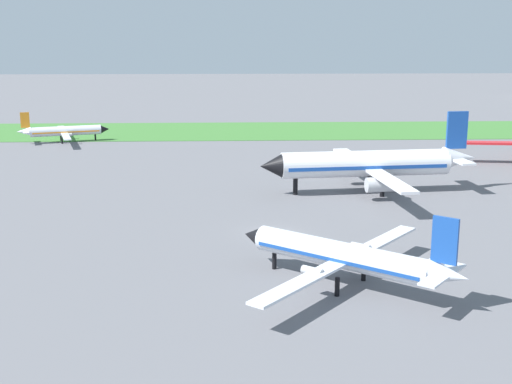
# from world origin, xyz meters

# --- Properties ---
(ground_plane) EXTENTS (600.00, 600.00, 0.00)m
(ground_plane) POSITION_xyz_m (0.00, 0.00, 0.00)
(ground_plane) COLOR slate
(grass_taxiway_strip) EXTENTS (360.00, 28.00, 0.08)m
(grass_taxiway_strip) POSITION_xyz_m (0.00, 77.04, 0.04)
(grass_taxiway_strip) COLOR #3D7533
(grass_taxiway_strip) RESTS_ON ground_plane
(airplane_taxiing_turboprop) EXTENTS (16.77, 19.41, 5.97)m
(airplane_taxiing_turboprop) POSITION_xyz_m (-35.77, 62.69, 2.18)
(airplane_taxiing_turboprop) COLOR silver
(airplane_taxiing_turboprop) RESTS_ON ground_plane
(airplane_foreground_turboprop) EXTENTS (17.29, 19.32, 7.15)m
(airplane_foreground_turboprop) POSITION_xyz_m (4.76, -15.25, 2.61)
(airplane_foreground_turboprop) COLOR silver
(airplane_foreground_turboprop) RESTS_ON ground_plane
(airplane_midfield_jet) EXTENTS (28.75, 29.26, 10.34)m
(airplane_midfield_jet) POSITION_xyz_m (13.67, 18.27, 3.72)
(airplane_midfield_jet) COLOR white
(airplane_midfield_jet) RESTS_ON ground_plane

